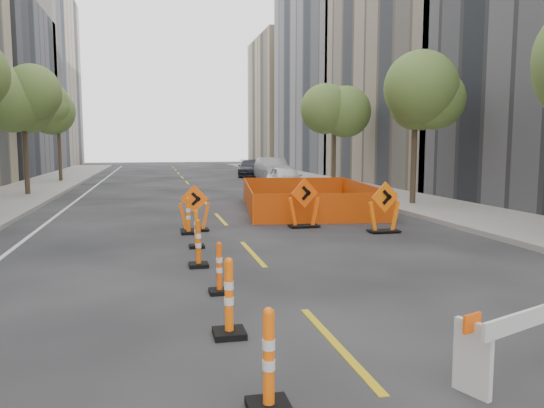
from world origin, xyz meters
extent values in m
plane|color=black|center=(0.00, 0.00, 0.00)|extent=(140.00, 140.00, 0.00)
cube|color=gray|center=(9.00, 12.00, 0.07)|extent=(4.00, 90.00, 0.15)
cube|color=gray|center=(-17.00, 55.60, 10.00)|extent=(12.00, 20.00, 20.00)
cube|color=gray|center=(17.00, 23.80, 7.00)|extent=(12.00, 16.00, 14.00)
cube|color=gray|center=(17.00, 40.20, 10.00)|extent=(12.00, 18.00, 20.00)
cube|color=tan|center=(17.00, 58.60, 8.00)|extent=(12.00, 14.00, 16.00)
cylinder|color=#382B1E|center=(-8.40, 20.00, 1.57)|extent=(0.24, 0.24, 3.15)
sphere|color=#507432|center=(-8.40, 20.00, 4.55)|extent=(2.80, 2.80, 2.80)
cylinder|color=#382B1E|center=(-8.40, 30.00, 1.57)|extent=(0.24, 0.24, 3.15)
sphere|color=#507432|center=(-8.40, 30.00, 4.55)|extent=(2.80, 2.80, 2.80)
cylinder|color=#382B1E|center=(8.40, 12.00, 1.57)|extent=(0.24, 0.24, 3.15)
sphere|color=#507432|center=(8.40, 12.00, 4.55)|extent=(2.80, 2.80, 2.80)
cylinder|color=#382B1E|center=(8.40, 22.00, 1.57)|extent=(0.24, 0.24, 3.15)
sphere|color=#507432|center=(8.40, 22.00, 4.55)|extent=(2.80, 2.80, 2.80)
imported|color=silver|center=(4.98, 20.36, 0.71)|extent=(1.77, 4.19, 1.41)
imported|color=gray|center=(5.99, 28.13, 0.84)|extent=(1.80, 5.08, 1.67)
imported|color=black|center=(5.37, 33.60, 0.68)|extent=(2.67, 4.93, 1.35)
camera|label=1|loc=(-2.32, -8.39, 2.65)|focal=35.00mm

